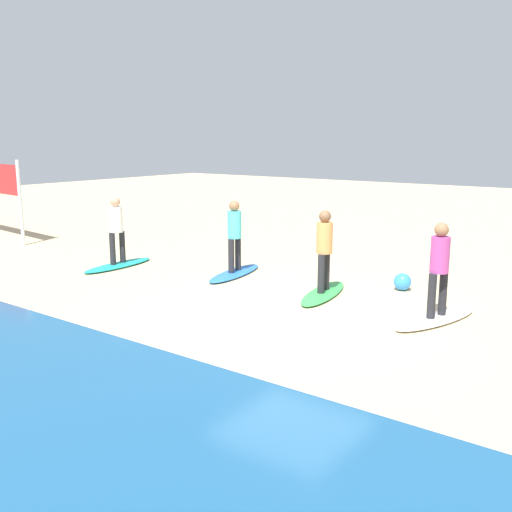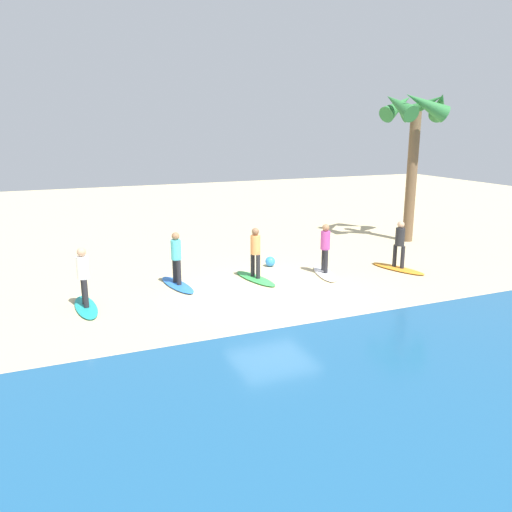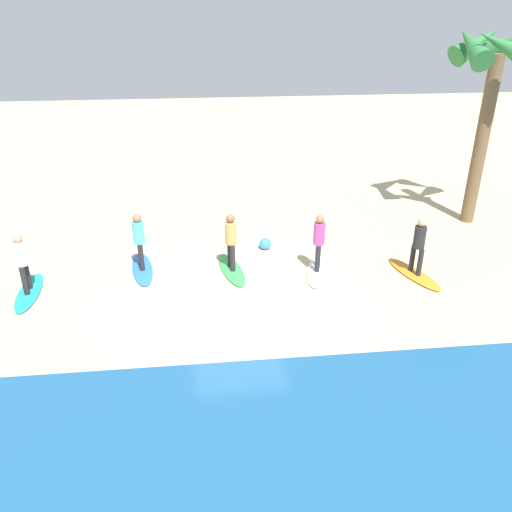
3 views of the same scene
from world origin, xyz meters
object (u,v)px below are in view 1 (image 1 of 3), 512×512
(surfboard_white, at_px, (436,319))
(surfboard_blue, at_px, (235,273))
(surfer_blue, at_px, (234,231))
(surfer_green, at_px, (324,245))
(surfboard_green, at_px, (323,293))
(beach_ball, at_px, (402,282))
(surfboard_teal, at_px, (118,265))
(surfer_teal, at_px, (116,225))
(surfer_white, at_px, (439,263))

(surfboard_white, distance_m, surfboard_blue, 4.99)
(surfer_blue, bearing_deg, surfer_green, 172.85)
(surfboard_green, xyz_separation_m, beach_ball, (-1.13, -1.32, 0.14))
(surfboard_teal, bearing_deg, surfboard_green, 95.19)
(surfboard_green, height_order, beach_ball, beach_ball)
(surfboard_white, height_order, beach_ball, beach_ball)
(surfer_teal, bearing_deg, surfboard_white, -177.03)
(surfboard_teal, distance_m, beach_ball, 6.83)
(surfer_white, height_order, beach_ball, surfer_white)
(surfboard_blue, relative_size, beach_ball, 5.76)
(surfer_green, xyz_separation_m, surfer_blue, (2.53, -0.32, 0.00))
(surfboard_white, distance_m, surfboard_teal, 7.81)
(surfer_white, xyz_separation_m, surfboard_teal, (7.80, 0.41, -0.99))
(surfer_white, relative_size, surfboard_green, 0.78)
(surfboard_green, xyz_separation_m, surfer_green, (0.00, 0.00, 0.99))
(surfboard_blue, height_order, beach_ball, beach_ball)
(surfboard_white, height_order, surfer_white, surfer_white)
(surfer_green, xyz_separation_m, beach_ball, (-1.13, -1.32, -0.85))
(surfboard_white, distance_m, surfboard_green, 2.44)
(surfer_white, distance_m, surfboard_teal, 7.87)
(surfboard_blue, bearing_deg, surfboard_white, 73.61)
(surfboard_white, distance_m, surfer_teal, 7.87)
(beach_ball, bearing_deg, surfer_teal, 17.29)
(surfboard_teal, xyz_separation_m, beach_ball, (-6.52, -2.03, 0.14))
(surfboard_green, xyz_separation_m, surfer_blue, (2.53, -0.32, 0.99))
(surfer_green, bearing_deg, beach_ball, -130.68)
(surfboard_green, distance_m, surfer_green, 0.99)
(surfer_white, bearing_deg, beach_ball, -51.61)
(beach_ball, bearing_deg, surfer_green, 49.32)
(surfboard_white, relative_size, beach_ball, 5.76)
(surfboard_blue, distance_m, surfer_blue, 0.99)
(beach_ball, bearing_deg, surfer_blue, 15.24)
(surfboard_green, xyz_separation_m, surfer_teal, (5.38, 0.71, 0.99))
(surfboard_teal, bearing_deg, beach_ball, 104.95)
(surfboard_green, distance_m, surfer_teal, 5.52)
(surfboard_green, relative_size, surfer_teal, 1.28)
(surfer_blue, xyz_separation_m, beach_ball, (-3.67, -1.00, -0.85))
(surfboard_white, xyz_separation_m, surfer_teal, (7.80, 0.41, 0.99))
(surfer_green, distance_m, surfboard_blue, 2.74)
(surfboard_teal, bearing_deg, surfboard_blue, 107.52)
(surfer_white, bearing_deg, surfer_blue, -7.18)
(surfer_white, bearing_deg, surfer_green, -7.23)
(surfboard_teal, bearing_deg, surfer_blue, 107.52)
(surfboard_white, bearing_deg, surfboard_blue, -81.50)
(surfer_white, height_order, surfer_blue, same)
(surfboard_white, distance_m, surfer_white, 0.99)
(surfer_blue, xyz_separation_m, surfer_teal, (2.85, 1.03, 0.00))
(surfer_white, bearing_deg, surfboard_white, -90.00)
(surfer_white, xyz_separation_m, beach_ball, (1.29, -1.62, -0.85))
(surfer_blue, relative_size, surfboard_teal, 0.78)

